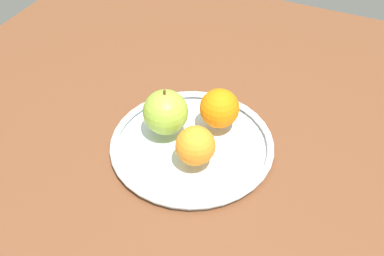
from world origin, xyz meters
TOP-DOWN VIEW (x-y plane):
  - ground_plane at (0.00, 0.00)cm, footprint 119.73×119.73cm
  - fruit_bowl at (0.00, 0.00)cm, footprint 28.62×28.62cm
  - apple at (5.40, -0.84)cm, footprint 7.95×7.95cm
  - orange_back_left at (-2.54, -6.11)cm, footprint 7.06×7.06cm
  - orange_back_right at (-2.38, 3.92)cm, footprint 6.61×6.61cm

SIDE VIEW (x-z plane):
  - ground_plane at x=0.00cm, z-range -4.00..0.00cm
  - fruit_bowl at x=0.00cm, z-range 0.02..1.82cm
  - orange_back_right at x=-2.38cm, z-range 1.80..8.41cm
  - orange_back_left at x=-2.54cm, z-range 1.80..8.86cm
  - apple at x=5.40cm, z-range 1.40..10.15cm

